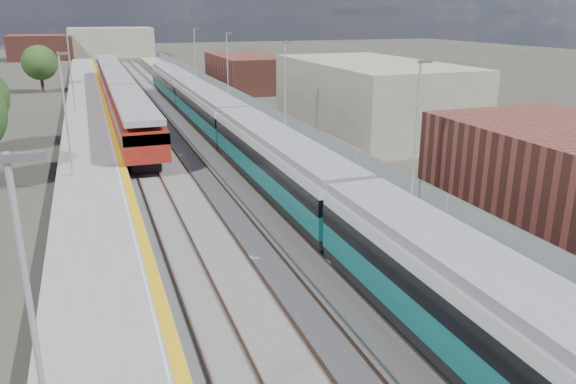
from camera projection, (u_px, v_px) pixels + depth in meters
ground at (191, 131)px, 52.81m from camera, size 320.00×320.00×0.00m
ballast_bed at (163, 128)px, 54.33m from camera, size 10.50×155.00×0.06m
tracks at (167, 123)px, 56.00m from camera, size 8.96×160.00×0.17m
platform_right at (239, 118)px, 56.57m from camera, size 4.70×155.00×8.52m
platform_left at (89, 127)px, 52.00m from camera, size 4.30×155.00×8.52m
buildings at (34, 12)px, 123.22m from camera, size 72.00×185.50×40.00m
green_train at (236, 129)px, 42.59m from camera, size 2.94×81.84×3.24m
red_train at (118, 89)px, 64.66m from camera, size 3.08×62.44×3.89m
tree_c at (40, 63)px, 77.20m from camera, size 4.76×4.76×6.45m
tree_d at (361, 72)px, 70.93m from camera, size 4.13×4.13×5.60m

